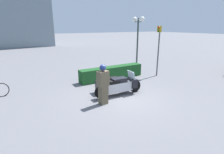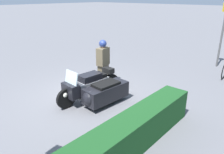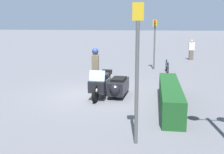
# 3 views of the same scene
# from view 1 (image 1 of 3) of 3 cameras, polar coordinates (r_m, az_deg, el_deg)

# --- Properties ---
(ground_plane) EXTENTS (160.00, 160.00, 0.00)m
(ground_plane) POSITION_cam_1_polar(r_m,az_deg,el_deg) (8.60, 1.65, -6.59)
(ground_plane) COLOR slate
(police_motorcycle) EXTENTS (2.58, 1.38, 1.16)m
(police_motorcycle) POSITION_cam_1_polar(r_m,az_deg,el_deg) (9.00, 1.39, -2.34)
(police_motorcycle) COLOR black
(police_motorcycle) RESTS_ON ground
(officer_rider) EXTENTS (0.53, 0.37, 1.80)m
(officer_rider) POSITION_cam_1_polar(r_m,az_deg,el_deg) (7.57, -2.94, -2.14)
(officer_rider) COLOR brown
(officer_rider) RESTS_ON ground
(hedge_bush_curbside) EXTENTS (4.39, 0.66, 0.81)m
(hedge_bush_curbside) POSITION_cam_1_polar(r_m,az_deg,el_deg) (11.43, -0.04, 1.39)
(hedge_bush_curbside) COLOR #19471E
(hedge_bush_curbside) RESTS_ON ground
(twin_lamp_post) EXTENTS (0.37, 1.24, 4.03)m
(twin_lamp_post) POSITION_cam_1_polar(r_m,az_deg,el_deg) (14.06, 8.49, 15.42)
(twin_lamp_post) COLOR #2D3833
(twin_lamp_post) RESTS_ON ground
(traffic_light_near) EXTENTS (0.23, 0.27, 3.36)m
(traffic_light_near) POSITION_cam_1_polar(r_m,az_deg,el_deg) (12.25, 14.96, 10.45)
(traffic_light_near) COLOR #4C4C4C
(traffic_light_near) RESTS_ON ground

